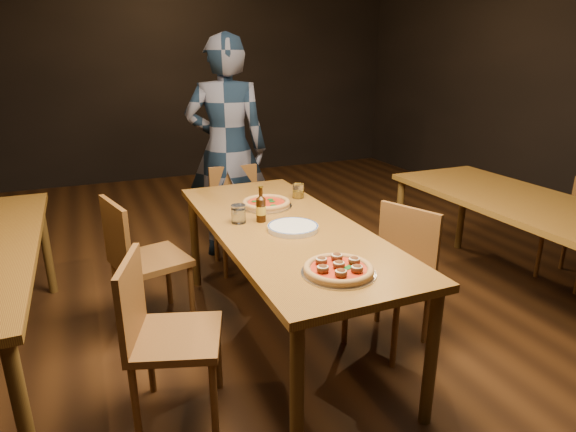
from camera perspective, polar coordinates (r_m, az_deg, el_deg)
name	(u,v)px	position (r m, az deg, el deg)	size (l,w,h in m)	color
ground	(285,337)	(3.12, -0.37, -14.13)	(9.00, 9.00, 0.00)	black
room_shell	(284,20)	(2.63, -0.46, 22.25)	(9.00, 9.00, 9.00)	black
table_main	(285,236)	(2.81, -0.40, -2.43)	(0.80, 2.00, 0.75)	brown
table_right	(526,211)	(3.65, 26.39, 0.55)	(0.80, 2.00, 0.75)	brown
chair_main_nw	(176,336)	(2.38, -13.09, -13.71)	(0.41, 0.41, 0.87)	brown
chair_main_sw	(151,259)	(3.19, -15.97, -4.91)	(0.42, 0.42, 0.91)	brown
chair_main_e	(389,278)	(2.92, 11.83, -7.23)	(0.41, 0.41, 0.87)	brown
chair_end	(240,218)	(3.92, -5.72, -0.20)	(0.40, 0.40, 0.86)	brown
pizza_meatball	(339,269)	(2.19, 6.02, -6.24)	(0.34, 0.34, 0.06)	#B7B7BF
pizza_margherita	(266,203)	(3.12, -2.61, 1.51)	(0.34, 0.34, 0.04)	#B7B7BF
plate_stack	(293,228)	(2.71, 0.59, -1.39)	(0.29, 0.29, 0.03)	white
beer_bottle	(261,209)	(2.83, -3.22, 0.79)	(0.06, 0.06, 0.21)	black
water_glass	(239,214)	(2.83, -5.88, 0.25)	(0.09, 0.09, 0.11)	white
amber_glass	(298,191)	(3.31, 1.20, 2.99)	(0.08, 0.08, 0.10)	#A97613
diner	(227,150)	(4.11, -7.23, 7.80)	(0.68, 0.44, 1.86)	black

